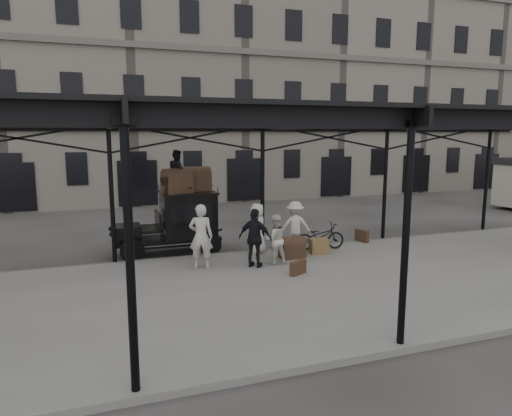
{
  "coord_description": "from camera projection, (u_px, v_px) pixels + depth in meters",
  "views": [
    {
      "loc": [
        -5.41,
        -12.74,
        4.17
      ],
      "look_at": [
        -0.38,
        1.6,
        1.7
      ],
      "focal_mm": 32.0,
      "sensor_mm": 36.0,
      "label": 1
    }
  ],
  "objects": [
    {
      "name": "ground",
      "position": [
        284.0,
        268.0,
        14.3
      ],
      "size": [
        120.0,
        120.0,
        0.0
      ],
      "primitive_type": "plane",
      "color": "#383533",
      "rests_on": "ground"
    },
    {
      "name": "platform",
      "position": [
        313.0,
        286.0,
        12.43
      ],
      "size": [
        28.0,
        8.0,
        0.15
      ],
      "primitive_type": "cube",
      "color": "slate",
      "rests_on": "ground"
    },
    {
      "name": "canopy",
      "position": [
        311.0,
        118.0,
        11.96
      ],
      "size": [
        22.5,
        9.0,
        4.74
      ],
      "color": "black",
      "rests_on": "ground"
    },
    {
      "name": "building_frontage",
      "position": [
        179.0,
        90.0,
        29.94
      ],
      "size": [
        64.0,
        8.0,
        14.0
      ],
      "primitive_type": "cube",
      "color": "slate",
      "rests_on": "ground"
    },
    {
      "name": "taxi",
      "position": [
        179.0,
        220.0,
        15.95
      ],
      "size": [
        3.65,
        1.55,
        2.18
      ],
      "color": "black",
      "rests_on": "ground"
    },
    {
      "name": "porter_left",
      "position": [
        201.0,
        236.0,
        13.69
      ],
      "size": [
        0.83,
        0.68,
        1.97
      ],
      "primitive_type": "imported",
      "rotation": [
        0.0,
        0.0,
        2.81
      ],
      "color": "#BCB6AC",
      "rests_on": "platform"
    },
    {
      "name": "porter_midleft",
      "position": [
        275.0,
        239.0,
        14.18
      ],
      "size": [
        0.78,
        0.62,
        1.56
      ],
      "primitive_type": "imported",
      "rotation": [
        0.0,
        0.0,
        3.1
      ],
      "color": "silver",
      "rests_on": "platform"
    },
    {
      "name": "porter_centre",
      "position": [
        257.0,
        228.0,
        15.44
      ],
      "size": [
        1.0,
        0.94,
        1.72
      ],
      "primitive_type": "imported",
      "rotation": [
        0.0,
        0.0,
        3.8
      ],
      "color": "silver",
      "rests_on": "platform"
    },
    {
      "name": "porter_official",
      "position": [
        255.0,
        238.0,
        13.81
      ],
      "size": [
        1.09,
        1.02,
        1.8
      ],
      "primitive_type": "imported",
      "rotation": [
        0.0,
        0.0,
        2.44
      ],
      "color": "black",
      "rests_on": "platform"
    },
    {
      "name": "porter_right",
      "position": [
        295.0,
        226.0,
        15.91
      ],
      "size": [
        1.24,
        0.91,
        1.71
      ],
      "primitive_type": "imported",
      "rotation": [
        0.0,
        0.0,
        2.87
      ],
      "color": "silver",
      "rests_on": "platform"
    },
    {
      "name": "bicycle",
      "position": [
        320.0,
        237.0,
        15.95
      ],
      "size": [
        1.84,
        0.75,
        0.95
      ],
      "primitive_type": "imported",
      "rotation": [
        0.0,
        0.0,
        1.5
      ],
      "color": "black",
      "rests_on": "platform"
    },
    {
      "name": "porter_roof",
      "position": [
        177.0,
        171.0,
        15.58
      ],
      "size": [
        0.67,
        0.8,
        1.47
      ],
      "primitive_type": "imported",
      "rotation": [
        0.0,
        0.0,
        1.75
      ],
      "color": "black",
      "rests_on": "taxi"
    },
    {
      "name": "steamer_trunk_roof_near",
      "position": [
        177.0,
        183.0,
        15.48
      ],
      "size": [
        1.11,
        0.88,
        0.71
      ],
      "primitive_type": null,
      "rotation": [
        0.0,
        0.0,
        0.34
      ],
      "color": "#3E2D1D",
      "rests_on": "taxi"
    },
    {
      "name": "steamer_trunk_roof_far",
      "position": [
        196.0,
        181.0,
        16.15
      ],
      "size": [
        1.03,
        0.69,
        0.71
      ],
      "primitive_type": null,
      "rotation": [
        0.0,
        0.0,
        0.11
      ],
      "color": "#3E2D1D",
      "rests_on": "taxi"
    },
    {
      "name": "steamer_trunk_platform",
      "position": [
        292.0,
        249.0,
        14.95
      ],
      "size": [
        0.82,
        0.52,
        0.59
      ],
      "primitive_type": null,
      "rotation": [
        0.0,
        0.0,
        0.03
      ],
      "color": "#3E2D1D",
      "rests_on": "platform"
    },
    {
      "name": "wicker_hamper",
      "position": [
        319.0,
        246.0,
        15.52
      ],
      "size": [
        0.66,
        0.54,
        0.5
      ],
      "primitive_type": "cube",
      "rotation": [
        0.0,
        0.0,
        -0.16
      ],
      "color": "olive",
      "rests_on": "platform"
    },
    {
      "name": "suitcase_upright",
      "position": [
        362.0,
        236.0,
        17.2
      ],
      "size": [
        0.3,
        0.62,
        0.45
      ],
      "primitive_type": "cube",
      "rotation": [
        0.0,
        0.0,
        0.26
      ],
      "color": "#3E2D1D",
      "rests_on": "platform"
    },
    {
      "name": "suitcase_flat",
      "position": [
        298.0,
        268.0,
        13.17
      ],
      "size": [
        0.6,
        0.41,
        0.4
      ],
      "primitive_type": "cube",
      "rotation": [
        0.0,
        0.0,
        0.48
      ],
      "color": "#3E2D1D",
      "rests_on": "platform"
    }
  ]
}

